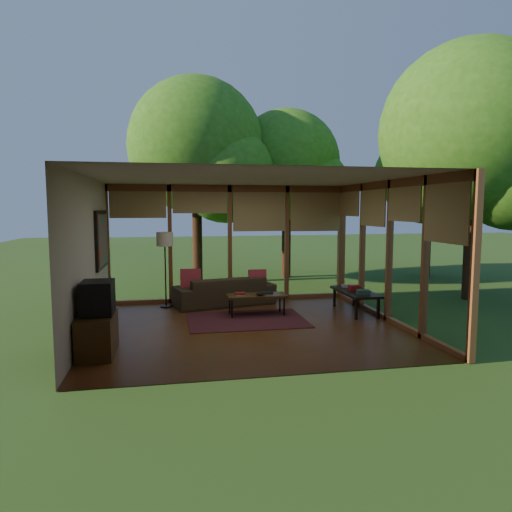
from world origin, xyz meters
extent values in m
plane|color=brown|center=(0.00, 0.00, 0.00)|extent=(5.50, 5.50, 0.00)
plane|color=silver|center=(0.00, 0.00, 2.70)|extent=(5.50, 5.50, 0.00)
cube|color=beige|center=(-2.75, 0.00, 1.35)|extent=(0.04, 5.00, 2.70)
cube|color=beige|center=(0.00, -2.50, 1.35)|extent=(5.50, 0.04, 2.70)
cube|color=brown|center=(0.00, 2.50, 1.35)|extent=(5.50, 0.12, 2.70)
cube|color=brown|center=(2.75, 0.00, 1.35)|extent=(0.12, 5.00, 2.70)
plane|color=#2F5520|center=(8.00, 8.00, -0.01)|extent=(40.00, 40.00, 0.00)
cylinder|color=#3B2215|center=(-0.59, 5.31, 2.54)|extent=(0.28, 0.28, 5.07)
sphere|color=#286116|center=(-0.59, 5.31, 3.95)|extent=(3.86, 3.86, 3.86)
cylinder|color=#3B2215|center=(2.23, 5.90, 2.28)|extent=(0.28, 0.28, 4.57)
sphere|color=#286116|center=(2.23, 5.90, 3.55)|extent=(3.33, 3.33, 3.33)
cylinder|color=#3B2215|center=(5.46, 1.58, 2.53)|extent=(0.28, 0.28, 5.05)
sphere|color=#286116|center=(5.46, 1.58, 3.93)|extent=(4.08, 4.08, 4.08)
cylinder|color=#3B2215|center=(6.39, 5.18, 2.00)|extent=(0.28, 0.28, 4.01)
sphere|color=#286116|center=(6.39, 5.18, 3.12)|extent=(2.90, 2.90, 2.90)
cube|color=maroon|center=(0.06, 0.50, 0.01)|extent=(2.27, 1.60, 0.01)
imported|color=#3D311E|center=(-0.20, 2.00, 0.32)|extent=(2.35, 1.35, 0.65)
cube|color=maroon|center=(-0.95, 1.95, 0.60)|extent=(0.45, 0.24, 0.47)
cube|color=maroon|center=(0.55, 1.95, 0.58)|extent=(0.40, 0.21, 0.42)
cube|color=#B2AAA2|center=(-0.02, 0.83, 0.44)|extent=(0.19, 0.15, 0.03)
cube|color=maroon|center=(-0.02, 0.83, 0.47)|extent=(0.20, 0.16, 0.03)
cube|color=black|center=(0.58, 0.96, 0.44)|extent=(0.21, 0.18, 0.03)
ellipsoid|color=black|center=(0.38, 0.78, 0.46)|extent=(0.16, 0.16, 0.07)
cube|color=#4A3114|center=(-2.47, -1.11, 0.30)|extent=(0.50, 1.00, 0.60)
cube|color=black|center=(-2.45, -1.11, 0.85)|extent=(0.45, 0.55, 0.50)
cube|color=#31564E|center=(2.40, 0.35, 0.50)|extent=(0.27, 0.21, 0.09)
cube|color=maroon|center=(2.40, 0.80, 0.51)|extent=(0.23, 0.17, 0.10)
cube|color=#B2AAA2|center=(2.40, 1.20, 0.48)|extent=(0.23, 0.18, 0.06)
cylinder|color=black|center=(-1.49, 2.02, 0.01)|extent=(0.26, 0.26, 0.03)
cylinder|color=black|center=(-1.49, 2.02, 0.79)|extent=(0.03, 0.03, 1.52)
cylinder|color=beige|center=(-1.49, 2.02, 1.50)|extent=(0.36, 0.36, 0.30)
cube|color=#4A3114|center=(0.33, 0.88, 0.40)|extent=(1.20, 0.50, 0.05)
cylinder|color=black|center=(-0.20, 0.70, 0.19)|extent=(0.03, 0.03, 0.38)
cylinder|color=black|center=(0.86, 0.70, 0.19)|extent=(0.03, 0.03, 0.38)
cylinder|color=black|center=(-0.20, 1.06, 0.19)|extent=(0.03, 0.03, 0.38)
cylinder|color=black|center=(0.86, 1.06, 0.19)|extent=(0.03, 0.03, 0.38)
cube|color=black|center=(2.40, 0.75, 0.43)|extent=(0.60, 1.40, 0.05)
cube|color=black|center=(2.17, 0.15, 0.20)|extent=(0.05, 0.05, 0.40)
cube|color=black|center=(2.63, 0.15, 0.20)|extent=(0.05, 0.05, 0.40)
cube|color=black|center=(2.17, 1.35, 0.20)|extent=(0.05, 0.05, 0.40)
cube|color=black|center=(2.63, 1.35, 0.20)|extent=(0.05, 0.05, 0.40)
cube|color=black|center=(-2.72, 1.40, 1.55)|extent=(0.05, 1.35, 1.15)
cube|color=#1A7576|center=(-2.69, 1.40, 1.55)|extent=(0.02, 1.20, 1.00)
camera|label=1|loc=(-1.39, -8.06, 2.17)|focal=32.00mm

